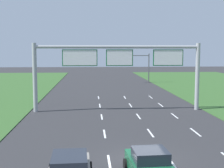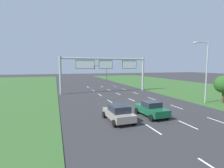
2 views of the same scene
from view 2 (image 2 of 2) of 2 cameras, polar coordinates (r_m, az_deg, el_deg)
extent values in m
plane|color=#2D2D30|center=(21.11, 8.84, -8.42)|extent=(200.00, 200.00, 0.00)
cube|color=#335B28|center=(41.74, 28.76, -1.93)|extent=(24.00, 120.00, 0.06)
cube|color=white|center=(15.28, 13.28, -14.14)|extent=(0.14, 2.40, 0.01)
cube|color=white|center=(20.40, 4.39, -8.86)|extent=(0.14, 2.40, 0.01)
cube|color=white|center=(25.90, -0.70, -5.66)|extent=(0.14, 2.40, 0.01)
cube|color=white|center=(31.58, -3.96, -3.56)|extent=(0.14, 2.40, 0.01)
cube|color=white|center=(37.36, -6.21, -2.10)|extent=(0.14, 2.40, 0.01)
cube|color=white|center=(43.20, -7.85, -1.03)|extent=(0.14, 2.40, 0.01)
cube|color=white|center=(17.29, 23.47, -12.09)|extent=(0.14, 2.40, 0.01)
cube|color=white|center=(21.94, 12.95, -7.94)|extent=(0.14, 2.40, 0.01)
cube|color=white|center=(27.13, 6.40, -5.16)|extent=(0.14, 2.40, 0.01)
cube|color=white|center=(32.60, 2.03, -3.25)|extent=(0.14, 2.40, 0.01)
cube|color=white|center=(38.23, -1.06, -1.89)|extent=(0.14, 2.40, 0.01)
cube|color=white|center=(43.95, -3.35, -0.87)|extent=(0.14, 2.40, 0.01)
cube|color=white|center=(19.71, 31.24, -10.26)|extent=(0.14, 2.40, 0.01)
cube|color=white|center=(23.90, 20.22, -7.02)|extent=(0.14, 2.40, 0.01)
cube|color=white|center=(28.74, 12.79, -4.65)|extent=(0.14, 2.40, 0.01)
cube|color=white|center=(33.95, 7.59, -2.93)|extent=(0.14, 2.40, 0.01)
cube|color=white|center=(39.38, 3.81, -1.67)|extent=(0.14, 2.40, 0.01)
cube|color=white|center=(44.96, 0.96, -0.71)|extent=(0.14, 2.40, 0.01)
cube|color=#145633|center=(18.73, 12.73, -8.28)|extent=(2.03, 4.02, 0.67)
cube|color=#232833|center=(18.59, 12.76, -6.45)|extent=(1.69, 1.66, 0.55)
cylinder|color=black|center=(19.50, 8.05, -8.64)|extent=(0.25, 0.65, 0.64)
cylinder|color=black|center=(20.46, 12.68, -8.04)|extent=(0.25, 0.65, 0.64)
cylinder|color=black|center=(17.18, 12.73, -10.75)|extent=(0.25, 0.65, 0.64)
cylinder|color=black|center=(18.25, 17.69, -9.89)|extent=(0.25, 0.65, 0.64)
cube|color=gray|center=(16.77, 2.08, -9.90)|extent=(2.02, 4.03, 0.63)
cube|color=#232833|center=(16.47, 2.29, -7.95)|extent=(1.65, 2.09, 0.62)
cylinder|color=black|center=(17.84, -2.59, -9.97)|extent=(0.24, 0.65, 0.64)
cylinder|color=black|center=(18.49, 3.16, -9.41)|extent=(0.24, 0.65, 0.64)
cylinder|color=black|center=(15.26, 0.74, -12.76)|extent=(0.24, 0.65, 0.64)
cylinder|color=black|center=(16.01, 7.31, -11.90)|extent=(0.24, 0.65, 0.64)
cylinder|color=#9EA0A5|center=(33.20, -16.48, 2.75)|extent=(0.44, 0.44, 7.00)
cylinder|color=#9EA0A5|center=(37.62, 10.06, 3.25)|extent=(0.44, 0.44, 7.00)
cylinder|color=#9EA0A5|center=(34.46, -2.39, 8.25)|extent=(16.80, 0.32, 0.32)
cube|color=#0C5B28|center=(33.60, -8.75, 6.37)|extent=(3.56, 0.12, 1.68)
cube|color=white|center=(33.53, -8.74, 6.37)|extent=(3.40, 0.01, 1.52)
cube|color=#0C5B28|center=(34.49, -2.06, 6.42)|extent=(2.76, 0.12, 1.68)
cube|color=white|center=(34.43, -2.03, 6.42)|extent=(2.60, 0.01, 1.52)
cube|color=#0C5B28|center=(36.21, 5.69, 6.37)|extent=(3.14, 0.12, 1.68)
cube|color=white|center=(36.15, 5.73, 6.37)|extent=(2.98, 0.01, 1.52)
cylinder|color=#47494F|center=(62.96, -1.75, 3.75)|extent=(0.20, 0.20, 5.60)
cylinder|color=#47494F|center=(62.31, -3.76, 5.97)|extent=(4.50, 0.14, 0.14)
cube|color=black|center=(61.80, -5.78, 5.35)|extent=(0.32, 0.36, 1.10)
sphere|color=red|center=(61.60, -5.75, 5.69)|extent=(0.22, 0.22, 0.22)
sphere|color=orange|center=(61.60, -5.74, 5.35)|extent=(0.22, 0.22, 0.22)
sphere|color=green|center=(61.61, -5.74, 5.00)|extent=(0.22, 0.22, 0.22)
cylinder|color=#9EA0A5|center=(27.44, 28.49, 3.22)|extent=(0.18, 0.18, 8.50)
cylinder|color=#9EA0A5|center=(26.82, 27.28, 12.01)|extent=(2.20, 0.10, 0.10)
ellipsoid|color=silver|center=(26.05, 25.53, 12.07)|extent=(0.64, 0.32, 0.24)
cylinder|color=#513823|center=(28.92, 32.47, -3.62)|extent=(0.29, 0.29, 1.75)
sphere|color=#25521E|center=(28.70, 32.67, -0.06)|extent=(2.47, 2.47, 2.47)
camera|label=1|loc=(6.78, 61.65, 11.87)|focal=50.00mm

